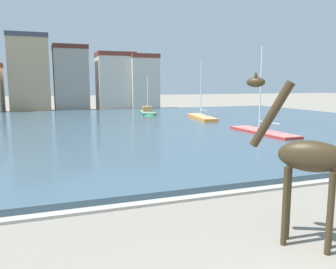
{
  "coord_description": "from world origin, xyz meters",
  "views": [
    {
      "loc": [
        -5.17,
        -4.75,
        4.89
      ],
      "look_at": [
        1.06,
        12.35,
        2.2
      ],
      "focal_mm": 36.35,
      "sensor_mm": 36.0,
      "label": 1
    }
  ],
  "objects": [
    {
      "name": "quay_edge_coping",
      "position": [
        0.0,
        8.1,
        0.06
      ],
      "size": [
        77.12,
        0.5,
        0.12
      ],
      "primitive_type": "cube",
      "color": "#ADA89E",
      "rests_on": "ground"
    },
    {
      "name": "giraffe_statue",
      "position": [
        2.01,
        3.1,
        2.7
      ],
      "size": [
        2.32,
        2.56,
        5.29
      ],
      "color": "#382B19",
      "rests_on": "ground"
    },
    {
      "name": "sailboat_orange",
      "position": [
        14.62,
        36.88,
        0.4
      ],
      "size": [
        3.28,
        9.88,
        7.92
      ],
      "color": "orange",
      "rests_on": "ground"
    },
    {
      "name": "townhouse_end_terrace",
      "position": [
        7.83,
        60.1,
        5.43
      ],
      "size": [
        7.04,
        5.4,
        10.83
      ],
      "color": "beige",
      "rests_on": "ground"
    },
    {
      "name": "townhouse_corner_house",
      "position": [
        -0.28,
        61.15,
        5.98
      ],
      "size": [
        6.15,
        6.02,
        11.92
      ],
      "color": "gray",
      "rests_on": "ground"
    },
    {
      "name": "sailboat_green",
      "position": [
        9.71,
        45.16,
        0.5
      ],
      "size": [
        3.29,
        7.82,
        6.02
      ],
      "color": "#236B42",
      "rests_on": "ground"
    },
    {
      "name": "townhouse_narrow_midrow",
      "position": [
        -7.31,
        61.2,
        6.78
      ],
      "size": [
        6.76,
        7.32,
        13.53
      ],
      "color": "tan",
      "rests_on": "ground"
    },
    {
      "name": "townhouse_tall_gabled",
      "position": [
        12.95,
        60.16,
        5.28
      ],
      "size": [
        5.41,
        7.4,
        10.54
      ],
      "color": "beige",
      "rests_on": "ground"
    },
    {
      "name": "sailboat_red",
      "position": [
        13.86,
        22.5,
        0.35
      ],
      "size": [
        2.06,
        9.67,
        8.36
      ],
      "color": "red",
      "rests_on": "ground"
    },
    {
      "name": "harbor_water",
      "position": [
        0.0,
        32.63,
        0.2
      ],
      "size": [
        77.12,
        48.56,
        0.4
      ],
      "primitive_type": "cube",
      "color": "#3D5666",
      "rests_on": "ground"
    }
  ]
}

